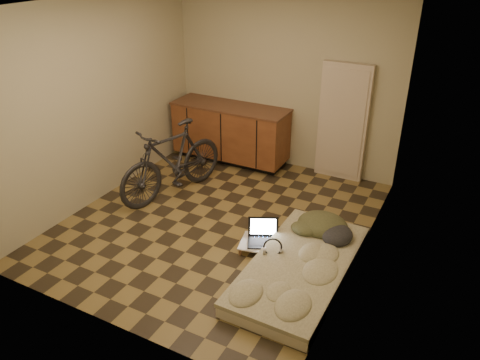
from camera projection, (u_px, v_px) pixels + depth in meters
The scene contains 10 objects.
room_shell at pixel (216, 124), 5.31m from camera, with size 3.50×4.00×2.60m.
cabinets at pixel (231, 133), 7.35m from camera, with size 1.84×0.62×0.91m.
appliance_panel at pixel (343, 123), 6.66m from camera, with size 0.70×0.10×1.70m, color beige.
bicycle at pixel (172, 157), 6.28m from camera, with size 0.51×1.75×1.13m, color black.
futon at pixel (300, 268), 4.92m from camera, with size 0.96×1.96×0.17m.
clothing_pile at pixel (326, 222), 5.35m from camera, with size 0.62×0.52×0.25m, color #3C3E24, non-canonical shape.
headphones at pixel (273, 247), 5.00m from camera, with size 0.23×0.21×0.15m, color black, non-canonical shape.
lap_desk at pixel (266, 244), 5.31m from camera, with size 0.66×0.50×0.10m.
laptop at pixel (263, 237), 5.33m from camera, with size 0.45×0.43×0.24m.
mouse at pixel (286, 244), 5.26m from camera, with size 0.06×0.10×0.03m, color white.
Camera 1 is at (2.57, -4.32, 3.16)m, focal length 35.00 mm.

